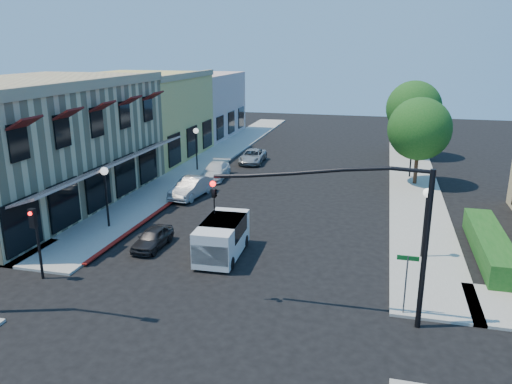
% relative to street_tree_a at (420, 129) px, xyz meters
% --- Properties ---
extents(ground, '(120.00, 120.00, 0.00)m').
position_rel_street_tree_a_xyz_m(ground, '(-8.80, -22.00, -4.19)').
color(ground, black).
rests_on(ground, ground).
extents(sidewalk_left, '(3.50, 50.00, 0.12)m').
position_rel_street_tree_a_xyz_m(sidewalk_left, '(-17.55, 5.00, -4.13)').
color(sidewalk_left, gray).
rests_on(sidewalk_left, ground).
extents(sidewalk_right, '(3.50, 50.00, 0.12)m').
position_rel_street_tree_a_xyz_m(sidewalk_right, '(-0.05, 5.00, -4.13)').
color(sidewalk_right, gray).
rests_on(sidewalk_right, ground).
extents(curb_red_strip, '(0.25, 10.00, 0.06)m').
position_rel_street_tree_a_xyz_m(curb_red_strip, '(-15.70, -14.00, -4.19)').
color(curb_red_strip, maroon).
rests_on(curb_red_strip, ground).
extents(corner_brick_building, '(11.77, 18.20, 8.10)m').
position_rel_street_tree_a_xyz_m(corner_brick_building, '(-24.25, -11.00, -0.19)').
color(corner_brick_building, '#C5B485').
rests_on(corner_brick_building, ground).
extents(yellow_stucco_building, '(10.00, 12.00, 7.60)m').
position_rel_street_tree_a_xyz_m(yellow_stucco_building, '(-24.30, 4.00, -0.39)').
color(yellow_stucco_building, '#DAC262').
rests_on(yellow_stucco_building, ground).
extents(pink_stucco_building, '(10.00, 12.00, 7.00)m').
position_rel_street_tree_a_xyz_m(pink_stucco_building, '(-24.30, 16.00, -0.69)').
color(pink_stucco_building, '#D2A69E').
rests_on(pink_stucco_building, ground).
extents(hedge, '(1.40, 8.00, 1.10)m').
position_rel_street_tree_a_xyz_m(hedge, '(2.90, -13.00, -4.19)').
color(hedge, '#154C16').
rests_on(hedge, ground).
extents(street_tree_a, '(4.56, 4.56, 6.48)m').
position_rel_street_tree_a_xyz_m(street_tree_a, '(0.00, 0.00, 0.00)').
color(street_tree_a, '#392117').
rests_on(street_tree_a, ground).
extents(street_tree_b, '(4.94, 4.94, 7.02)m').
position_rel_street_tree_a_xyz_m(street_tree_b, '(0.00, 10.00, 0.35)').
color(street_tree_b, '#392117').
rests_on(street_tree_b, ground).
extents(signal_mast_arm, '(8.01, 0.39, 6.00)m').
position_rel_street_tree_a_xyz_m(signal_mast_arm, '(-2.94, -20.50, -0.11)').
color(signal_mast_arm, black).
rests_on(signal_mast_arm, ground).
extents(secondary_signal, '(0.28, 0.42, 3.32)m').
position_rel_street_tree_a_xyz_m(secondary_signal, '(-16.80, -20.59, -1.88)').
color(secondary_signal, black).
rests_on(secondary_signal, ground).
extents(street_name_sign, '(0.80, 0.06, 2.50)m').
position_rel_street_tree_a_xyz_m(street_name_sign, '(-1.30, -19.80, -2.50)').
color(street_name_sign, '#595B5E').
rests_on(street_name_sign, ground).
extents(lamppost_left_near, '(0.44, 0.44, 3.57)m').
position_rel_street_tree_a_xyz_m(lamppost_left_near, '(-17.30, -14.00, -1.46)').
color(lamppost_left_near, black).
rests_on(lamppost_left_near, ground).
extents(lamppost_left_far, '(0.44, 0.44, 3.57)m').
position_rel_street_tree_a_xyz_m(lamppost_left_far, '(-17.30, 0.00, -1.46)').
color(lamppost_left_far, black).
rests_on(lamppost_left_far, ground).
extents(lamppost_right_near, '(0.44, 0.44, 3.57)m').
position_rel_street_tree_a_xyz_m(lamppost_right_near, '(-0.30, -14.00, -1.46)').
color(lamppost_right_near, black).
rests_on(lamppost_right_near, ground).
extents(lamppost_right_far, '(0.44, 0.44, 3.57)m').
position_rel_street_tree_a_xyz_m(lamppost_right_far, '(-0.30, 2.00, -1.46)').
color(lamppost_right_far, black).
rests_on(lamppost_right_far, ground).
extents(white_van, '(1.97, 4.21, 1.83)m').
position_rel_street_tree_a_xyz_m(white_van, '(-9.80, -16.19, -3.13)').
color(white_van, silver).
rests_on(white_van, ground).
extents(parked_car_a, '(1.28, 3.10, 1.05)m').
position_rel_street_tree_a_xyz_m(parked_car_a, '(-13.60, -16.00, -3.67)').
color(parked_car_a, black).
rests_on(parked_car_a, ground).
extents(parked_car_b, '(1.93, 4.27, 1.36)m').
position_rel_street_tree_a_xyz_m(parked_car_b, '(-15.00, -7.16, -3.52)').
color(parked_car_b, '#ADB0B2').
rests_on(parked_car_b, ground).
extents(parked_car_c, '(1.95, 4.28, 1.21)m').
position_rel_street_tree_a_xyz_m(parked_car_c, '(-15.00, -2.00, -3.59)').
color(parked_car_c, silver).
rests_on(parked_car_c, ground).
extents(parked_car_d, '(2.15, 4.31, 1.17)m').
position_rel_street_tree_a_xyz_m(parked_car_d, '(-13.60, 4.00, -3.61)').
color(parked_car_d, '#999B9E').
rests_on(parked_car_d, ground).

